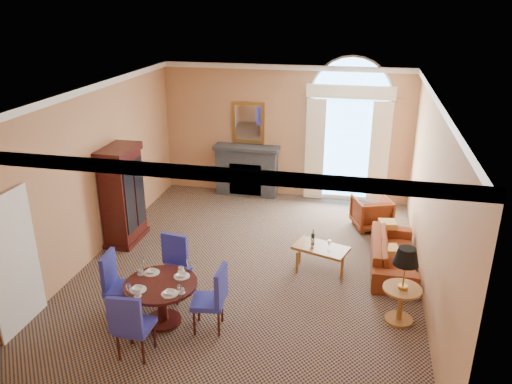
% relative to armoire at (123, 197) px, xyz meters
% --- Properties ---
extents(ground, '(7.50, 7.50, 0.00)m').
position_rel_armoire_xyz_m(ground, '(2.72, -0.55, -0.95)').
color(ground, '#142040').
rests_on(ground, ground).
extents(room_envelope, '(6.04, 7.52, 3.45)m').
position_rel_armoire_xyz_m(room_envelope, '(2.69, 0.12, 1.56)').
color(room_envelope, tan).
rests_on(room_envelope, ground).
extents(armoire, '(0.57, 1.00, 1.97)m').
position_rel_armoire_xyz_m(armoire, '(0.00, 0.00, 0.00)').
color(armoire, black).
rests_on(armoire, ground).
extents(dining_table, '(1.10, 1.10, 0.89)m').
position_rel_armoire_xyz_m(dining_table, '(1.79, -2.45, -0.43)').
color(dining_table, black).
rests_on(dining_table, ground).
extents(dining_chair_north, '(0.55, 0.55, 1.04)m').
position_rel_armoire_xyz_m(dining_chair_north, '(1.69, -1.65, -0.36)').
color(dining_chair_north, '#272A9C').
rests_on(dining_chair_north, ground).
extents(dining_chair_south, '(0.49, 0.50, 1.04)m').
position_rel_armoire_xyz_m(dining_chair_south, '(1.71, -3.31, -0.36)').
color(dining_chair_south, '#272A9C').
rests_on(dining_chair_south, ground).
extents(dining_chair_east, '(0.52, 0.52, 1.04)m').
position_rel_armoire_xyz_m(dining_chair_east, '(2.62, -2.44, -0.36)').
color(dining_chair_east, '#272A9C').
rests_on(dining_chair_east, ground).
extents(dining_chair_west, '(0.52, 0.51, 1.04)m').
position_rel_armoire_xyz_m(dining_chair_west, '(1.03, -2.39, -0.36)').
color(dining_chair_west, '#272A9C').
rests_on(dining_chair_west, ground).
extents(sofa, '(0.78, 1.99, 0.58)m').
position_rel_armoire_xyz_m(sofa, '(5.27, -0.02, -0.66)').
color(sofa, maroon).
rests_on(sofa, ground).
extents(armchair, '(0.96, 0.97, 0.69)m').
position_rel_armoire_xyz_m(armchair, '(4.87, 1.68, -0.61)').
color(armchair, maroon).
rests_on(armchair, ground).
extents(coffee_table, '(1.06, 0.79, 0.78)m').
position_rel_armoire_xyz_m(coffee_table, '(3.98, -0.39, -0.51)').
color(coffee_table, '#A86B32').
rests_on(coffee_table, ground).
extents(side_table, '(0.58, 0.58, 1.23)m').
position_rel_armoire_xyz_m(side_table, '(5.32, -1.64, -0.16)').
color(side_table, '#A86B32').
rests_on(side_table, ground).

